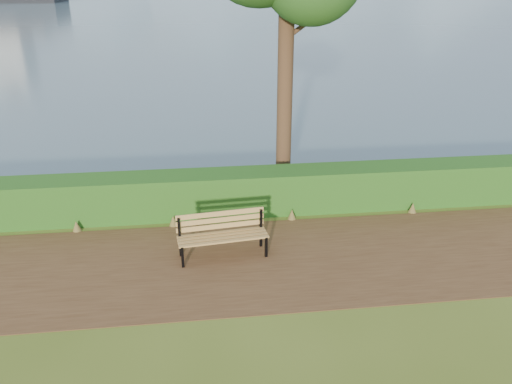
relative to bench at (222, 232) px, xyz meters
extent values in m
plane|color=#495C1A|center=(0.08, -0.67, -0.51)|extent=(140.00, 140.00, 0.00)
cube|color=#4E2F1A|center=(0.08, -0.37, -0.51)|extent=(40.00, 3.40, 0.01)
cube|color=#194E16|center=(0.08, 1.93, -0.01)|extent=(32.00, 0.85, 1.00)
cube|color=black|center=(-0.79, -0.40, -0.29)|extent=(0.06, 0.06, 0.44)
cube|color=black|center=(-0.84, 0.03, -0.09)|extent=(0.06, 0.06, 0.85)
cube|color=black|center=(-0.81, -0.19, -0.10)|extent=(0.11, 0.51, 0.05)
cube|color=black|center=(0.86, -0.21, -0.29)|extent=(0.06, 0.06, 0.44)
cube|color=black|center=(0.81, 0.22, -0.09)|extent=(0.06, 0.06, 0.85)
cube|color=black|center=(0.83, 0.00, -0.10)|extent=(0.11, 0.51, 0.05)
cube|color=#AD7443|center=(0.03, -0.28, -0.07)|extent=(1.77, 0.29, 0.03)
cube|color=#AD7443|center=(0.02, -0.15, -0.07)|extent=(1.77, 0.29, 0.03)
cube|color=#AD7443|center=(0.00, -0.03, -0.07)|extent=(1.77, 0.29, 0.03)
cube|color=#AD7443|center=(-0.01, 0.09, -0.07)|extent=(1.77, 0.29, 0.03)
cube|color=#AD7443|center=(-0.02, 0.15, 0.05)|extent=(1.76, 0.25, 0.10)
cube|color=#AD7443|center=(-0.02, 0.15, 0.19)|extent=(1.76, 0.25, 0.10)
cube|color=#AD7443|center=(-0.02, 0.15, 0.33)|extent=(1.76, 0.25, 0.10)
cylinder|color=#3D2519|center=(1.76, 3.09, 2.86)|extent=(0.37, 0.37, 6.75)
cylinder|color=#3D2519|center=(2.18, 3.09, 3.61)|extent=(0.99, 0.11, 0.74)
cylinder|color=#3D2519|center=(1.38, 3.18, 4.08)|extent=(0.76, 0.35, 0.67)
camera|label=1|loc=(-0.39, -8.74, 4.67)|focal=35.00mm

